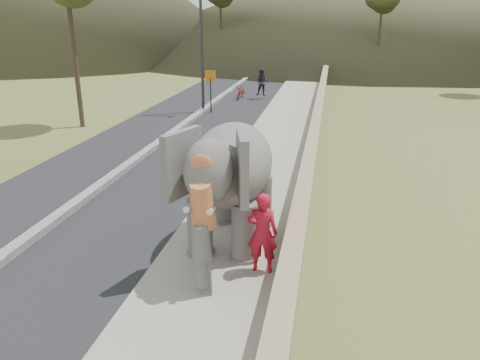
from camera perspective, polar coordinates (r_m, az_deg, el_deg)
name	(u,v)px	position (r m, az deg, el deg)	size (l,w,h in m)	color
ground	(208,297)	(9.79, -3.91, -14.04)	(160.00, 160.00, 0.00)	olive
road	(153,150)	(19.98, -10.57, 3.65)	(7.00, 120.00, 0.03)	black
median	(153,148)	(19.96, -10.59, 3.91)	(0.35, 120.00, 0.22)	black
walkway	(271,155)	(18.76, 3.82, 3.08)	(3.00, 120.00, 0.15)	#9E9687
parapet	(313,145)	(18.51, 8.94, 4.18)	(0.30, 120.00, 1.10)	tan
lamppost	(207,24)	(26.85, -4.10, 18.47)	(1.76, 0.36, 8.00)	#2D2D32
signboard	(211,84)	(26.91, -3.62, 11.58)	(0.60, 0.08, 2.40)	#2D2D33
hill_far	(355,2)	(77.91, 13.89, 20.34)	(80.00, 80.00, 14.00)	brown
elephant_and_man	(232,181)	(11.11, -0.92, -0.17)	(2.41, 4.26, 3.03)	slate
motorcyclist	(251,87)	(31.53, 1.32, 11.23)	(2.22, 1.85, 2.00)	maroon
trees	(354,34)	(34.93, 13.67, 16.91)	(46.58, 42.50, 8.96)	#473828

